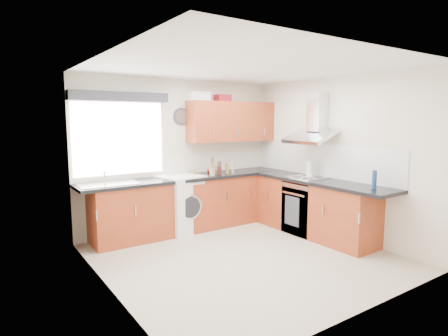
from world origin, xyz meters
TOP-DOWN VIEW (x-y plane):
  - ground_plane at (0.00, 0.00)m, footprint 3.60×3.60m
  - ceiling at (0.00, 0.00)m, footprint 3.60×3.60m
  - wall_back at (0.00, 1.80)m, footprint 3.60×0.02m
  - wall_front at (0.00, -1.80)m, footprint 3.60×0.02m
  - wall_left at (-1.80, 0.00)m, footprint 0.02×3.60m
  - wall_right at (1.80, 0.00)m, footprint 0.02×3.60m
  - window at (-1.05, 1.79)m, footprint 1.40×0.02m
  - window_blind at (-1.05, 1.70)m, footprint 1.50×0.18m
  - splashback at (1.79, 0.30)m, footprint 0.01×3.00m
  - base_cab_back at (-0.10, 1.51)m, footprint 3.00×0.58m
  - base_cab_corner at (1.50, 1.50)m, footprint 0.60×0.60m
  - base_cab_right at (1.51, 0.15)m, footprint 0.58×2.10m
  - worktop_back at (0.00, 1.50)m, footprint 3.60×0.62m
  - worktop_right at (1.50, 0.00)m, footprint 0.62×2.42m
  - sink at (-1.33, 1.50)m, footprint 0.84×0.46m
  - oven at (1.50, 0.30)m, footprint 0.56×0.58m
  - hob_plate at (1.50, 0.30)m, footprint 0.52×0.52m
  - extractor_hood at (1.60, 0.30)m, footprint 0.52×0.78m
  - upper_cabinets at (0.95, 1.62)m, footprint 1.70×0.35m
  - washing_machine at (-0.15, 1.52)m, footprint 0.74×0.72m
  - wall_clock at (0.01, 1.76)m, footprint 0.28×0.04m
  - casserole at (0.30, 1.72)m, footprint 0.37×0.27m
  - storage_box at (0.80, 1.72)m, footprint 0.26×0.22m
  - utensil_pot at (0.35, 1.35)m, footprint 0.10×0.10m
  - kitchen_roll at (1.62, 0.36)m, footprint 0.14×0.14m
  - tomato_cluster at (0.53, 1.65)m, footprint 0.17×0.17m
  - jar_0 at (0.09, 1.50)m, footprint 0.04×0.04m
  - jar_1 at (0.51, 1.53)m, footprint 0.05×0.05m
  - jar_2 at (0.51, 1.38)m, footprint 0.08×0.08m
  - jar_3 at (0.80, 1.39)m, footprint 0.04×0.04m
  - jar_4 at (0.73, 1.47)m, footprint 0.05×0.05m
  - jar_5 at (0.68, 1.38)m, footprint 0.07×0.07m
  - jar_6 at (0.54, 1.42)m, footprint 0.07×0.07m
  - bottle_0 at (1.56, -0.86)m, footprint 0.06×0.06m

SIDE VIEW (x-z plane):
  - ground_plane at x=0.00m, z-range 0.00..0.00m
  - oven at x=1.50m, z-range 0.00..0.85m
  - base_cab_back at x=-0.10m, z-range 0.00..0.86m
  - base_cab_corner at x=1.50m, z-range 0.00..0.86m
  - base_cab_right at x=1.51m, z-range 0.00..0.86m
  - washing_machine at x=-0.15m, z-range 0.00..0.93m
  - worktop_back at x=0.00m, z-range 0.86..0.91m
  - worktop_right at x=1.50m, z-range 0.86..0.91m
  - hob_plate at x=1.50m, z-range 0.91..0.92m
  - tomato_cluster at x=0.53m, z-range 0.91..0.97m
  - sink at x=-1.33m, z-range 0.90..1.00m
  - jar_0 at x=0.09m, z-range 0.91..1.02m
  - utensil_pot at x=0.35m, z-range 0.91..1.04m
  - jar_5 at x=0.68m, z-range 0.91..1.04m
  - jar_1 at x=0.51m, z-range 0.91..1.05m
  - jar_2 at x=0.51m, z-range 0.91..1.06m
  - jar_4 at x=0.73m, z-range 0.91..1.08m
  - jar_3 at x=0.80m, z-range 0.91..1.12m
  - jar_6 at x=0.54m, z-range 0.91..1.13m
  - bottle_0 at x=1.56m, z-range 0.91..1.16m
  - kitchen_roll at x=1.62m, z-range 0.91..1.16m
  - splashback at x=1.79m, z-range 0.91..1.45m
  - wall_back at x=0.00m, z-range 0.00..2.50m
  - wall_front at x=0.00m, z-range 0.00..2.50m
  - wall_left at x=-1.80m, z-range 0.00..2.50m
  - wall_right at x=1.80m, z-range 0.00..2.50m
  - window at x=-1.05m, z-range 1.00..2.10m
  - extractor_hood at x=1.60m, z-range 1.44..2.10m
  - upper_cabinets at x=0.95m, z-range 1.45..2.15m
  - wall_clock at x=0.01m, z-range 1.75..2.03m
  - window_blind at x=-1.05m, z-range 2.11..2.25m
  - storage_box at x=0.80m, z-range 2.15..2.27m
  - casserole at x=0.30m, z-range 2.15..2.30m
  - ceiling at x=0.00m, z-range 2.49..2.51m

